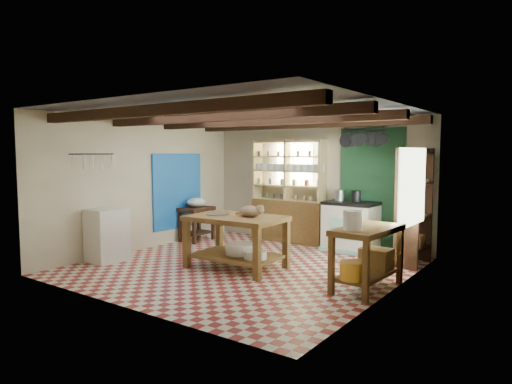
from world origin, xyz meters
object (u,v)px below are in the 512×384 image
Objects in this scene: stove at (351,227)px; right_counter at (367,258)px; prep_table at (197,224)px; cat at (250,211)px; work_table at (236,242)px; white_cabinet at (107,235)px.

right_counter is at bearing -59.99° from stove.
prep_table is 2.79m from cat.
work_table is at bearing -113.09° from stove.
white_cabinet reaches higher than right_counter.
stove is 1.35× the size of prep_table.
white_cabinet reaches higher than work_table.
work_table is 1.55× the size of stove.
cat is (2.42, 1.01, 0.50)m from white_cabinet.
cat is (-0.78, -2.24, 0.48)m from stove.
white_cabinet is (-3.20, -3.25, -0.02)m from stove.
stove is at bearing 46.52° from white_cabinet.
prep_table is at bearing 90.56° from white_cabinet.
white_cabinet is (-0.02, -2.29, 0.10)m from prep_table.
stove is 0.81× the size of right_counter.
cat is (2.40, -1.28, 0.60)m from prep_table.
prep_table is (-2.15, 1.34, -0.07)m from work_table.
right_counter is at bearing -17.54° from prep_table.
right_counter is 2.05m from cat.
right_counter is 3.06× the size of cat.
cat is at bearing 23.67° from white_cabinet.
work_table is at bearing -178.69° from cat.
prep_table is 1.83× the size of cat.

